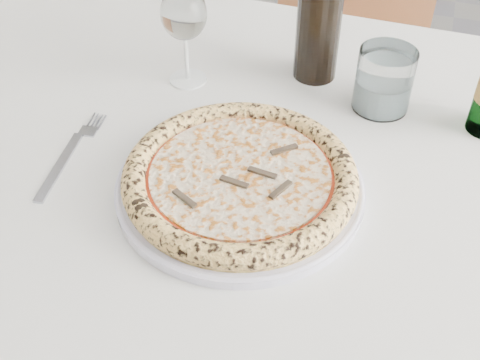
{
  "coord_description": "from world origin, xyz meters",
  "views": [
    {
      "loc": [
        0.38,
        -0.75,
        1.32
      ],
      "look_at": [
        0.2,
        -0.18,
        0.78
      ],
      "focal_mm": 45.0,
      "sensor_mm": 36.0,
      "label": 1
    }
  ],
  "objects": [
    {
      "name": "floor",
      "position": [
        0.0,
        0.0,
        -0.01
      ],
      "size": [
        5.0,
        6.0,
        0.02
      ],
      "primitive_type": "cube",
      "color": "#4C4C57",
      "rests_on": "ground"
    },
    {
      "name": "chair_far",
      "position": [
        0.25,
        0.69,
        0.53
      ],
      "size": [
        0.52,
        0.52,
        0.93
      ],
      "color": "brown",
      "rests_on": "floor"
    },
    {
      "name": "dining_table",
      "position": [
        0.2,
        -0.08,
        0.67
      ],
      "size": [
        1.57,
        0.96,
        0.76
      ],
      "color": "brown",
      "rests_on": "floor"
    },
    {
      "name": "wine_bottle",
      "position": [
        0.23,
        0.14,
        0.88
      ],
      "size": [
        0.07,
        0.07,
        0.3
      ],
      "color": "black",
      "rests_on": "dining_table"
    },
    {
      "name": "tumbler",
      "position": [
        0.35,
        0.08,
        0.8
      ],
      "size": [
        0.09,
        0.09,
        0.1
      ],
      "color": "silver",
      "rests_on": "dining_table"
    },
    {
      "name": "wine_glass",
      "position": [
        0.03,
        0.06,
        0.87
      ],
      "size": [
        0.07,
        0.07,
        0.17
      ],
      "color": "white",
      "rests_on": "dining_table"
    },
    {
      "name": "plate",
      "position": [
        0.2,
        -0.18,
        0.76
      ],
      "size": [
        0.34,
        0.34,
        0.02
      ],
      "color": "white",
      "rests_on": "dining_table"
    },
    {
      "name": "pizza",
      "position": [
        0.2,
        -0.18,
        0.78
      ],
      "size": [
        0.32,
        0.32,
        0.03
      ],
      "color": "#E9C363",
      "rests_on": "plate"
    },
    {
      "name": "fork",
      "position": [
        -0.06,
        -0.18,
        0.76
      ],
      "size": [
        0.03,
        0.21,
        0.0
      ],
      "color": "#9DA0AE",
      "rests_on": "dining_table"
    }
  ]
}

